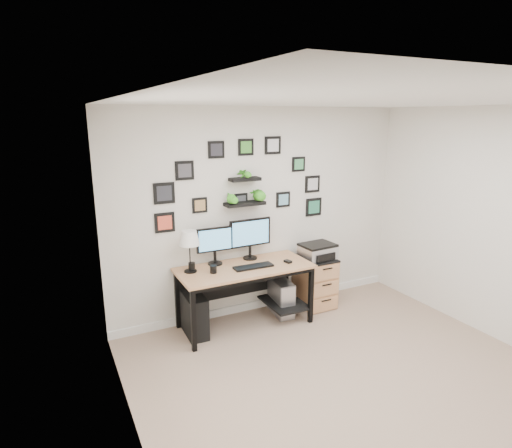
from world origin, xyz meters
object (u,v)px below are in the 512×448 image
desk (246,275)px  mug (213,269)px  table_lamp (189,239)px  printer (318,251)px  monitor_right (250,235)px  pc_tower_grey (281,297)px  file_cabinet (315,282)px  monitor_left (215,243)px  pc_tower_black (194,314)px

desk → mug: (-0.44, -0.06, 0.17)m
table_lamp → printer: bearing=-2.2°
monitor_right → printer: 0.95m
pc_tower_grey → file_cabinet: (0.54, 0.03, 0.11)m
desk → table_lamp: (-0.66, 0.09, 0.51)m
desk → file_cabinet: desk is taller
file_cabinet → printer: size_ratio=1.48×
monitor_left → pc_tower_black: size_ratio=0.94×
mug → pc_tower_grey: (0.95, 0.09, -0.57)m
pc_tower_black → printer: bearing=1.9°
monitor_right → pc_tower_black: size_ratio=1.13×
table_lamp → pc_tower_black: (0.00, -0.06, -0.90)m
desk → printer: printer is taller
pc_tower_grey → file_cabinet: 0.55m
pc_tower_black → file_cabinet: size_ratio=0.73×
monitor_left → printer: monitor_left is taller
desk → monitor_left: (-0.32, 0.20, 0.39)m
pc_tower_black → file_cabinet: (1.71, 0.03, 0.09)m
file_cabinet → monitor_left: bearing=174.0°
pc_tower_black → desk: bearing=-0.6°
pc_tower_grey → file_cabinet: size_ratio=0.71×
desk → printer: size_ratio=3.53×
file_cabinet → printer: (0.00, -0.03, 0.43)m
monitor_left → table_lamp: bearing=-162.8°
monitor_right → pc_tower_grey: bearing=-24.9°
monitor_right → table_lamp: 0.82m
mug → monitor_left: bearing=64.4°
table_lamp → file_cabinet: (1.71, -0.04, -0.81)m
table_lamp → pc_tower_black: bearing=-88.3°
mug → file_cabinet: mug is taller
desk → monitor_right: monitor_right is taller
pc_tower_black → file_cabinet: file_cabinet is taller
monitor_right → mug: monitor_right is taller
monitor_left → file_cabinet: monitor_left is taller
desk → monitor_right: (0.15, 0.20, 0.43)m
mug → table_lamp: bearing=145.2°
monitor_left → file_cabinet: size_ratio=0.68×
file_cabinet → monitor_right: bearing=171.0°
table_lamp → file_cabinet: bearing=-1.2°
monitor_right → pc_tower_black: (-0.81, -0.17, -0.81)m
monitor_left → table_lamp: 0.38m
mug → pc_tower_grey: 1.11m
table_lamp → file_cabinet: size_ratio=0.73×
table_lamp → pc_tower_black: 0.90m
pc_tower_black → pc_tower_grey: bearing=2.1°
monitor_right → mug: 0.70m
desk → table_lamp: size_ratio=3.28×
mug → pc_tower_black: size_ratio=0.18×
pc_tower_grey → desk: bearing=-176.4°
table_lamp → pc_tower_black: table_lamp is taller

